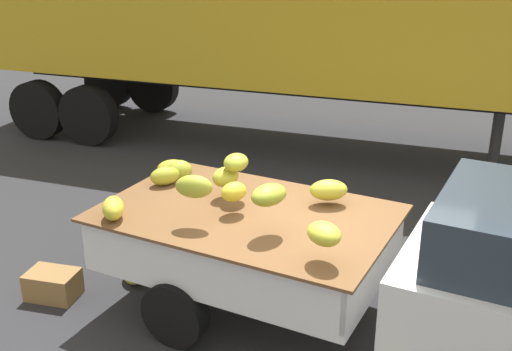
{
  "coord_description": "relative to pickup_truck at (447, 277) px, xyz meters",
  "views": [
    {
      "loc": [
        1.4,
        -5.04,
        3.59
      ],
      "look_at": [
        -0.99,
        0.68,
        1.17
      ],
      "focal_mm": 43.77,
      "sensor_mm": 36.0,
      "label": 1
    }
  ],
  "objects": [
    {
      "name": "pickup_truck",
      "position": [
        0.0,
        0.0,
        0.0
      ],
      "size": [
        5.02,
        2.15,
        1.7
      ],
      "rotation": [
        0.0,
        0.0,
        -0.08
      ],
      "color": "white",
      "rests_on": "ground"
    },
    {
      "name": "ground",
      "position": [
        -1.12,
        0.19,
        -0.88
      ],
      "size": [
        220.0,
        220.0,
        0.0
      ],
      "primitive_type": "plane",
      "color": "#28282B"
    },
    {
      "name": "curb_strip",
      "position": [
        -1.12,
        9.93,
        -0.8
      ],
      "size": [
        80.0,
        0.8,
        0.16
      ],
      "primitive_type": "cube",
      "color": "gray",
      "rests_on": "ground"
    },
    {
      "name": "fallen_banana_bunch_near_tailgate",
      "position": [
        -3.28,
        0.16,
        -0.79
      ],
      "size": [
        0.42,
        0.43,
        0.18
      ],
      "primitive_type": "ellipsoid",
      "rotation": [
        0.0,
        0.0,
        2.29
      ],
      "color": "gold",
      "rests_on": "ground"
    },
    {
      "name": "semi_trailer",
      "position": [
        -3.21,
        5.35,
        1.66
      ],
      "size": [
        12.12,
        3.2,
        3.95
      ],
      "rotation": [
        0.0,
        0.0,
        0.05
      ],
      "color": "gold",
      "rests_on": "ground"
    },
    {
      "name": "produce_crate",
      "position": [
        -3.89,
        -0.43,
        -0.74
      ],
      "size": [
        0.57,
        0.43,
        0.29
      ],
      "primitive_type": "cube",
      "rotation": [
        0.0,
        0.0,
        0.14
      ],
      "color": "olive",
      "rests_on": "ground"
    }
  ]
}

